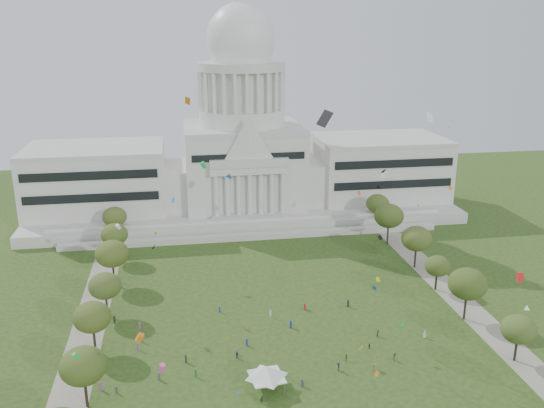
{
  "coord_description": "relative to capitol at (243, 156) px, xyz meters",
  "views": [
    {
      "loc": [
        -24.27,
        -101.88,
        70.38
      ],
      "look_at": [
        0.0,
        45.0,
        24.0
      ],
      "focal_mm": 38.0,
      "sensor_mm": 36.0,
      "label": 1
    }
  ],
  "objects": [
    {
      "name": "row_tree_r_4",
      "position": [
        44.76,
        -63.55,
        -13.01
      ],
      "size": [
        9.19,
        9.19,
        13.06
      ],
      "color": "black",
      "rests_on": "ground"
    },
    {
      "name": "person_7",
      "position": [
        -10.72,
        -121.03,
        -21.47
      ],
      "size": [
        0.7,
        0.59,
        1.65
      ],
      "primitive_type": "imported",
      "rotation": [
        0.0,
        0.0,
        3.42
      ],
      "color": "#26262B",
      "rests_on": "ground"
    },
    {
      "name": "row_tree_r_2",
      "position": [
        44.17,
        -96.15,
        -12.64
      ],
      "size": [
        9.55,
        9.55,
        13.58
      ],
      "color": "black",
      "rests_on": "ground"
    },
    {
      "name": "person_9",
      "position": [
        20.2,
        -111.07,
        -21.39
      ],
      "size": [
        1.06,
        1.32,
        1.81
      ],
      "primitive_type": "imported",
      "rotation": [
        0.0,
        0.0,
        1.12
      ],
      "color": "#26262B",
      "rests_on": "ground"
    },
    {
      "name": "row_tree_l_5",
      "position": [
        -45.22,
        -42.58,
        -13.88
      ],
      "size": [
        8.33,
        8.33,
        11.85
      ],
      "color": "black",
      "rests_on": "ground"
    },
    {
      "name": "person_4",
      "position": [
        9.78,
        -109.31,
        -21.53
      ],
      "size": [
        0.82,
        1.02,
        1.53
      ],
      "primitive_type": "imported",
      "rotation": [
        0.0,
        0.0,
        5.15
      ],
      "color": "#33723F",
      "rests_on": "ground"
    },
    {
      "name": "row_tree_l_6",
      "position": [
        -46.87,
        -24.45,
        -14.02
      ],
      "size": [
        8.19,
        8.19,
        11.64
      ],
      "color": "black",
      "rests_on": "ground"
    },
    {
      "name": "person_8",
      "position": [
        -13.8,
        -104.52,
        -21.47
      ],
      "size": [
        0.91,
        0.7,
        1.65
      ],
      "primitive_type": "imported",
      "rotation": [
        0.0,
        0.0,
        2.85
      ],
      "color": "#26262B",
      "rests_on": "ground"
    },
    {
      "name": "row_tree_r_1",
      "position": [
        46.22,
        -115.34,
        -14.64
      ],
      "size": [
        7.58,
        7.58,
        10.78
      ],
      "color": "black",
      "rests_on": "ground"
    },
    {
      "name": "row_tree_r_5",
      "position": [
        43.49,
        -43.4,
        -12.37
      ],
      "size": [
        9.82,
        9.82,
        13.96
      ],
      "color": "black",
      "rests_on": "ground"
    },
    {
      "name": "event_tent",
      "position": [
        -9.03,
        -116.62,
        -18.33
      ],
      "size": [
        10.34,
        10.34,
        5.12
      ],
      "color": "#4C4C4C",
      "rests_on": "ground"
    },
    {
      "name": "path_left",
      "position": [
        -48.0,
        -83.59,
        -22.28
      ],
      "size": [
        8.0,
        160.0,
        0.04
      ],
      "primitive_type": "cube",
      "color": "gray",
      "rests_on": "ground"
    },
    {
      "name": "person_2",
      "position": [
        20.1,
        -100.72,
        -21.43
      ],
      "size": [
        0.95,
        0.97,
        1.73
      ],
      "primitive_type": "imported",
      "rotation": [
        0.0,
        0.0,
        0.85
      ],
      "color": "#4C4C51",
      "rests_on": "ground"
    },
    {
      "name": "capitol",
      "position": [
        0.0,
        0.0,
        0.0
      ],
      "size": [
        160.0,
        64.5,
        91.3
      ],
      "color": "beige",
      "rests_on": "ground"
    },
    {
      "name": "kite_swarm",
      "position": [
        5.59,
        -105.45,
        7.63
      ],
      "size": [
        82.64,
        98.88,
        56.53
      ],
      "color": "white",
      "rests_on": "ground"
    },
    {
      "name": "row_tree_l_4",
      "position": [
        -44.08,
        -61.17,
        -12.9
      ],
      "size": [
        9.29,
        9.29,
        13.21
      ],
      "color": "black",
      "rests_on": "ground"
    },
    {
      "name": "row_tree_r_3",
      "position": [
        44.4,
        -79.1,
        -15.21
      ],
      "size": [
        7.01,
        7.01,
        9.98
      ],
      "color": "black",
      "rests_on": "ground"
    },
    {
      "name": "person_3",
      "position": [
        6.97,
        -112.84,
        -21.31
      ],
      "size": [
        0.68,
        1.29,
        1.98
      ],
      "primitive_type": "imported",
      "rotation": [
        0.0,
        0.0,
        4.69
      ],
      "color": "#26262B",
      "rests_on": "ground"
    },
    {
      "name": "person_5",
      "position": [
        -6.94,
        -111.28,
        -21.49
      ],
      "size": [
        1.31,
        1.56,
        1.6
      ],
      "primitive_type": "imported",
      "rotation": [
        0.0,
        0.0,
        2.16
      ],
      "color": "olive",
      "rests_on": "ground"
    },
    {
      "name": "row_tree_l_2",
      "position": [
        -45.04,
        -96.29,
        -13.79
      ],
      "size": [
        8.42,
        8.42,
        11.97
      ],
      "color": "black",
      "rests_on": "ground"
    },
    {
      "name": "row_tree_l_1",
      "position": [
        -44.07,
        -116.55,
        -13.34
      ],
      "size": [
        8.86,
        8.86,
        12.59
      ],
      "color": "black",
      "rests_on": "ground"
    },
    {
      "name": "person_0",
      "position": [
        30.7,
        -103.07,
        -21.42
      ],
      "size": [
        1.02,
        0.93,
        1.75
      ],
      "primitive_type": "imported",
      "rotation": [
        0.0,
        0.0,
        5.72
      ],
      "color": "silver",
      "rests_on": "ground"
    },
    {
      "name": "row_tree_l_3",
      "position": [
        -44.09,
        -79.67,
        -14.09
      ],
      "size": [
        8.12,
        8.12,
        11.55
      ],
      "color": "black",
      "rests_on": "ground"
    },
    {
      "name": "path_right",
      "position": [
        48.0,
        -83.59,
        -22.28
      ],
      "size": [
        8.0,
        160.0,
        0.04
      ],
      "primitive_type": "cube",
      "color": "gray",
      "rests_on": "ground"
    },
    {
      "name": "ground",
      "position": [
        0.0,
        -113.59,
        -22.3
      ],
      "size": [
        400.0,
        400.0,
        0.0
      ],
      "primitive_type": "plane",
      "color": "#2A4114",
      "rests_on": "ground"
    },
    {
      "name": "row_tree_r_6",
      "position": [
        45.96,
        -25.46,
        -13.79
      ],
      "size": [
        8.42,
        8.42,
        11.97
      ],
      "color": "black",
      "rests_on": "ground"
    },
    {
      "name": "distant_crowd",
      "position": [
        -15.86,
        -99.5,
        -21.41
      ],
      "size": [
        59.99,
        34.91,
        1.95
      ],
      "color": "#994C8C",
      "rests_on": "ground"
    },
    {
      "name": "person_10",
      "position": [
        16.33,
        -105.53,
        -21.62
      ],
      "size": [
        0.71,
        0.89,
        1.35
      ],
      "primitive_type": "imported",
      "rotation": [
        0.0,
        0.0,
        1.98
      ],
      "color": "#26262B",
      "rests_on": "ground"
    }
  ]
}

